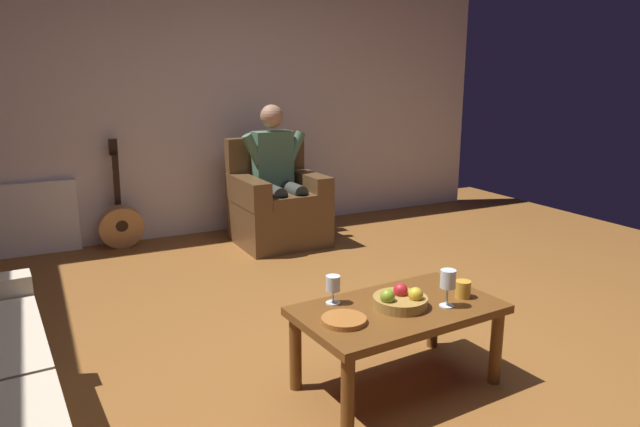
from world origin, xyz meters
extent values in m
plane|color=brown|center=(0.00, 0.00, 0.00)|extent=(7.28, 7.28, 0.00)
cube|color=silver|center=(0.00, -3.06, 1.34)|extent=(5.83, 0.06, 2.68)
cube|color=brown|center=(-0.29, -2.36, 0.19)|extent=(0.75, 0.73, 0.39)
cube|color=brown|center=(-0.29, -2.30, 0.44)|extent=(0.42, 0.60, 0.10)
cube|color=brown|center=(-0.58, -2.36, 0.51)|extent=(0.18, 0.72, 0.24)
cube|color=brown|center=(0.00, -2.35, 0.51)|extent=(0.18, 0.72, 0.24)
cube|color=brown|center=(-0.29, -2.66, 0.66)|extent=(0.74, 0.13, 0.55)
cube|color=#486C52|center=(-0.29, -2.49, 0.75)|extent=(0.35, 0.19, 0.52)
sphere|color=#A87A5B|center=(-0.29, -2.49, 1.14)|extent=(0.20, 0.20, 0.20)
cylinder|color=#31352E|center=(-0.39, -2.29, 0.50)|extent=(0.14, 0.40, 0.13)
cylinder|color=#31352E|center=(-0.39, -2.09, 0.24)|extent=(0.12, 0.12, 0.49)
cylinder|color=#486C52|center=(-0.49, -2.44, 0.86)|extent=(0.20, 0.09, 0.29)
cylinder|color=#31352E|center=(-0.20, -2.28, 0.50)|extent=(0.14, 0.40, 0.13)
cylinder|color=#31352E|center=(-0.20, -2.08, 0.24)|extent=(0.12, 0.12, 0.49)
cylinder|color=#486C52|center=(-0.09, -2.43, 0.86)|extent=(0.20, 0.09, 0.29)
cube|color=brown|center=(0.16, 0.17, 0.40)|extent=(1.01, 0.62, 0.04)
cylinder|color=brown|center=(-0.30, 0.37, 0.19)|extent=(0.06, 0.06, 0.38)
cylinder|color=brown|center=(0.58, 0.43, 0.19)|extent=(0.06, 0.06, 0.38)
cylinder|color=brown|center=(-0.27, -0.09, 0.19)|extent=(0.06, 0.06, 0.38)
cylinder|color=brown|center=(0.61, -0.03, 0.19)|extent=(0.06, 0.06, 0.38)
cylinder|color=#AA7949|center=(1.00, -2.85, 0.19)|extent=(0.38, 0.15, 0.39)
cylinder|color=black|center=(1.00, -2.80, 0.21)|extent=(0.11, 0.02, 0.11)
cube|color=black|center=(1.00, -2.91, 0.60)|extent=(0.05, 0.09, 0.45)
cube|color=black|center=(1.00, -2.95, 0.88)|extent=(0.07, 0.05, 0.14)
cube|color=white|center=(1.67, -2.99, 0.31)|extent=(0.68, 0.06, 0.62)
cylinder|color=silver|center=(0.42, 0.00, 0.42)|extent=(0.07, 0.07, 0.01)
cylinder|color=silver|center=(0.42, 0.00, 0.45)|extent=(0.01, 0.01, 0.06)
cylinder|color=silver|center=(0.42, 0.00, 0.52)|extent=(0.07, 0.07, 0.07)
cylinder|color=#590C19|center=(0.42, 0.00, 0.50)|extent=(0.06, 0.06, 0.03)
cylinder|color=silver|center=(-0.05, 0.28, 0.42)|extent=(0.07, 0.07, 0.01)
cylinder|color=silver|center=(-0.05, 0.28, 0.47)|extent=(0.01, 0.01, 0.09)
cylinder|color=silver|center=(-0.05, 0.28, 0.56)|extent=(0.07, 0.07, 0.09)
cylinder|color=#590C19|center=(-0.05, 0.28, 0.53)|extent=(0.07, 0.07, 0.04)
cylinder|color=olive|center=(0.15, 0.18, 0.44)|extent=(0.26, 0.26, 0.05)
sphere|color=olive|center=(0.23, 0.19, 0.49)|extent=(0.07, 0.07, 0.07)
sphere|color=gold|center=(0.10, 0.23, 0.49)|extent=(0.07, 0.07, 0.07)
sphere|color=red|center=(0.13, 0.15, 0.49)|extent=(0.07, 0.07, 0.07)
cylinder|color=#A8632B|center=(0.48, 0.22, 0.43)|extent=(0.20, 0.20, 0.02)
cylinder|color=gold|center=(-0.20, 0.22, 0.46)|extent=(0.08, 0.08, 0.09)
camera|label=1|loc=(1.65, 2.30, 1.51)|focal=32.38mm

